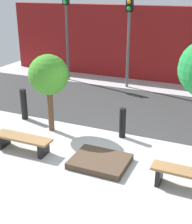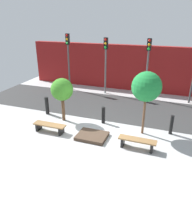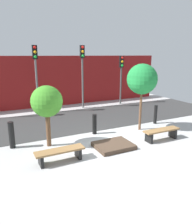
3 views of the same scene
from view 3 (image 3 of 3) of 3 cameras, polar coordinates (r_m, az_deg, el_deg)
The scene contains 14 objects.
ground_plane at distance 8.59m, azimuth 4.04°, elevation -8.83°, with size 18.00×18.00×0.00m, color #AEAEAE.
road_strip at distance 11.91m, azimuth -5.37°, elevation -2.04°, with size 18.00×4.27×0.01m, color #333333.
building_facade at distance 15.30m, azimuth -10.89°, elevation 7.92°, with size 16.20×0.50×3.37m, color maroon.
bench_left at distance 7.38m, azimuth -9.38°, elevation -10.53°, with size 1.64×0.46×0.43m.
bench_right at distance 9.42m, azimuth 16.70°, elevation -5.14°, with size 1.63×0.42×0.46m.
planter_bed at distance 8.43m, azimuth 4.60°, elevation -8.73°, with size 1.40×1.13×0.16m, color #463528.
tree_behind_left_bench at distance 8.27m, azimuth -12.74°, elevation 2.55°, with size 1.18×1.18×2.35m.
tree_behind_right_bench at distance 10.05m, azimuth 11.94°, elevation 8.32°, with size 1.37×1.37×3.06m.
bollard_far_left at distance 8.81m, azimuth -21.18°, elevation -5.63°, with size 0.21×0.21×1.03m, color black.
bollard_left at distance 9.68m, azimuth -0.38°, elevation -3.20°, with size 0.19×0.19×0.90m, color black.
bollard_center at distance 11.53m, azimuth 15.28°, elevation -0.60°, with size 0.16×0.16×0.97m, color black.
traffic_light_mid_west at distance 13.36m, azimuth -15.45°, elevation 11.19°, with size 0.28×0.27×3.96m.
traffic_light_mid_east at distance 14.21m, azimuth -3.55°, elevation 11.97°, with size 0.28×0.27×4.01m.
traffic_light_east at distance 15.59m, azimuth 6.63°, elevation 10.60°, with size 0.28×0.27×3.35m.
Camera 3 is at (-3.99, -6.79, 3.43)m, focal length 35.00 mm.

